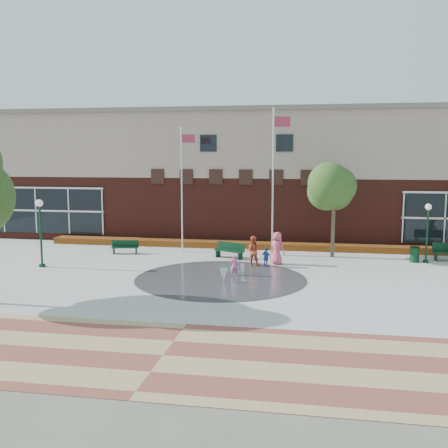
% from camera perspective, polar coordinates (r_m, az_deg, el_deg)
% --- Properties ---
extents(ground, '(120.00, 120.00, 0.00)m').
position_cam_1_polar(ground, '(22.98, -1.70, -7.75)').
color(ground, '#666056').
rests_on(ground, ground).
extents(plaza_concrete, '(46.00, 18.00, 0.01)m').
position_cam_1_polar(plaza_concrete, '(26.79, 0.00, -5.51)').
color(plaza_concrete, '#A8A8A0').
rests_on(plaza_concrete, ground).
extents(paver_band, '(46.00, 6.00, 0.01)m').
position_cam_1_polar(paver_band, '(16.53, -6.66, -14.05)').
color(paver_band, brown).
rests_on(paver_band, ground).
extents(splash_pad, '(8.40, 8.40, 0.01)m').
position_cam_1_polar(splash_pad, '(25.83, -0.38, -6.01)').
color(splash_pad, '#383A3D').
rests_on(splash_pad, ground).
extents(library_building, '(44.40, 10.40, 9.20)m').
position_cam_1_polar(library_building, '(39.47, 3.32, 5.51)').
color(library_building, '#56211A').
rests_on(library_building, ground).
extents(flower_bed, '(26.00, 1.20, 0.40)m').
position_cam_1_polar(flower_bed, '(34.15, 2.16, -2.66)').
color(flower_bed, '#A50906').
rests_on(flower_bed, ground).
extents(flagpole_left, '(0.86, 0.35, 7.71)m').
position_cam_1_polar(flagpole_left, '(32.43, -4.55, 4.42)').
color(flagpole_left, silver).
rests_on(flagpole_left, ground).
extents(flagpole_right, '(1.07, 0.27, 8.79)m').
position_cam_1_polar(flagpole_right, '(31.43, 5.44, 5.44)').
color(flagpole_right, silver).
rests_on(flagpole_right, ground).
extents(lamp_left, '(0.39, 0.39, 3.69)m').
position_cam_1_polar(lamp_left, '(29.79, -19.36, -0.14)').
color(lamp_left, black).
rests_on(lamp_left, ground).
extents(lamp_right, '(0.35, 0.35, 3.35)m').
position_cam_1_polar(lamp_right, '(31.38, 21.27, -0.24)').
color(lamp_right, black).
rests_on(lamp_right, ground).
extents(bench_left, '(1.70, 0.77, 0.82)m').
position_cam_1_polar(bench_left, '(32.75, -10.71, -2.76)').
color(bench_left, black).
rests_on(bench_left, ground).
extents(bench_mid, '(1.90, 1.21, 0.93)m').
position_cam_1_polar(bench_mid, '(30.77, 0.58, -3.22)').
color(bench_mid, black).
rests_on(bench_mid, ground).
extents(trash_can, '(0.55, 0.55, 0.90)m').
position_cam_1_polar(trash_can, '(31.53, 20.03, -3.14)').
color(trash_can, black).
rests_on(trash_can, ground).
extents(tree_mid, '(3.21, 3.21, 5.41)m').
position_cam_1_polar(tree_mid, '(31.38, 11.88, 3.53)').
color(tree_mid, '#413227').
rests_on(tree_mid, ground).
extents(water_jet_a, '(0.33, 0.33, 0.63)m').
position_cam_1_polar(water_jet_a, '(25.14, -0.04, -6.40)').
color(water_jet_a, white).
rests_on(water_jet_a, ground).
extents(water_jet_b, '(0.22, 0.22, 0.49)m').
position_cam_1_polar(water_jet_b, '(26.93, 2.04, -5.45)').
color(water_jet_b, white).
rests_on(water_jet_b, ground).
extents(child_splash, '(0.47, 0.39, 1.10)m').
position_cam_1_polar(child_splash, '(26.37, 1.10, -4.51)').
color(child_splash, '#DF5FB2').
rests_on(child_splash, ground).
extents(adult_red, '(0.88, 0.72, 1.67)m').
position_cam_1_polar(adult_red, '(28.66, 3.13, -2.95)').
color(adult_red, '#CE4D30').
rests_on(adult_red, ground).
extents(adult_pink, '(1.07, 0.95, 1.83)m').
position_cam_1_polar(adult_pink, '(29.15, 5.79, -2.64)').
color(adult_pink, '#D94E6A').
rests_on(adult_pink, ground).
extents(child_blue, '(0.68, 0.56, 1.08)m').
position_cam_1_polar(child_blue, '(28.46, 4.62, -3.65)').
color(child_blue, '#2547B0').
rests_on(child_blue, ground).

